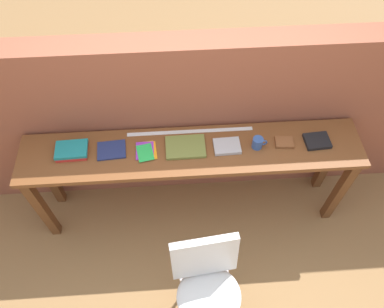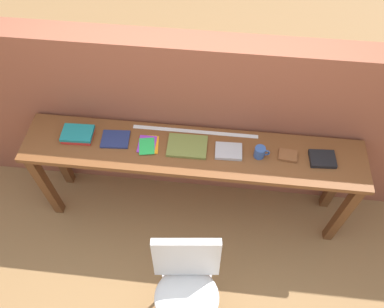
{
  "view_description": "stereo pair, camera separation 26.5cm",
  "coord_description": "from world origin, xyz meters",
  "px_view_note": "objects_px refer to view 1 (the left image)",
  "views": [
    {
      "loc": [
        -0.1,
        -1.28,
        3.07
      ],
      "look_at": [
        0.0,
        0.25,
        0.9
      ],
      "focal_mm": 35.0,
      "sensor_mm": 36.0,
      "label": 1
    },
    {
      "loc": [
        0.16,
        -1.28,
        3.07
      ],
      "look_at": [
        0.0,
        0.25,
        0.9
      ],
      "focal_mm": 35.0,
      "sensor_mm": 36.0,
      "label": 2
    }
  ],
  "objects_px": {
    "magazine_cycling": "(112,150)",
    "pamphlet_pile_colourful": "(146,151)",
    "book_stack_leftmost": "(72,151)",
    "book_repair_rightmost": "(317,141)",
    "mug": "(258,143)",
    "chair_white_moulded": "(207,283)",
    "leather_journal_brown": "(284,142)",
    "book_open_centre": "(185,147)"
  },
  "relations": [
    {
      "from": "chair_white_moulded",
      "to": "book_open_centre",
      "type": "distance_m",
      "value": 0.95
    },
    {
      "from": "book_stack_leftmost",
      "to": "chair_white_moulded",
      "type": "bearing_deg",
      "value": -44.23
    },
    {
      "from": "mug",
      "to": "book_open_centre",
      "type": "bearing_deg",
      "value": 177.5
    },
    {
      "from": "magazine_cycling",
      "to": "mug",
      "type": "bearing_deg",
      "value": -5.72
    },
    {
      "from": "leather_journal_brown",
      "to": "book_stack_leftmost",
      "type": "bearing_deg",
      "value": -175.28
    },
    {
      "from": "book_stack_leftmost",
      "to": "book_open_centre",
      "type": "distance_m",
      "value": 0.81
    },
    {
      "from": "mug",
      "to": "leather_journal_brown",
      "type": "height_order",
      "value": "mug"
    },
    {
      "from": "pamphlet_pile_colourful",
      "to": "magazine_cycling",
      "type": "bearing_deg",
      "value": 174.5
    },
    {
      "from": "mug",
      "to": "book_stack_leftmost",
      "type": "bearing_deg",
      "value": 178.59
    },
    {
      "from": "magazine_cycling",
      "to": "leather_journal_brown",
      "type": "bearing_deg",
      "value": -4.68
    },
    {
      "from": "book_open_centre",
      "to": "mug",
      "type": "relative_size",
      "value": 2.6
    },
    {
      "from": "magazine_cycling",
      "to": "mug",
      "type": "distance_m",
      "value": 1.05
    },
    {
      "from": "pamphlet_pile_colourful",
      "to": "chair_white_moulded",
      "type": "bearing_deg",
      "value": -66.13
    },
    {
      "from": "book_open_centre",
      "to": "chair_white_moulded",
      "type": "bearing_deg",
      "value": -84.48
    },
    {
      "from": "mug",
      "to": "book_repair_rightmost",
      "type": "bearing_deg",
      "value": 1.51
    },
    {
      "from": "book_stack_leftmost",
      "to": "leather_journal_brown",
      "type": "bearing_deg",
      "value": -0.61
    },
    {
      "from": "leather_journal_brown",
      "to": "chair_white_moulded",
      "type": "bearing_deg",
      "value": -120.7
    },
    {
      "from": "magazine_cycling",
      "to": "leather_journal_brown",
      "type": "relative_size",
      "value": 1.55
    },
    {
      "from": "chair_white_moulded",
      "to": "book_open_centre",
      "type": "relative_size",
      "value": 3.12
    },
    {
      "from": "chair_white_moulded",
      "to": "mug",
      "type": "height_order",
      "value": "mug"
    },
    {
      "from": "magazine_cycling",
      "to": "book_open_centre",
      "type": "distance_m",
      "value": 0.53
    },
    {
      "from": "book_stack_leftmost",
      "to": "mug",
      "type": "xyz_separation_m",
      "value": [
        1.33,
        -0.03,
        0.02
      ]
    },
    {
      "from": "chair_white_moulded",
      "to": "leather_journal_brown",
      "type": "distance_m",
      "value": 1.13
    },
    {
      "from": "mug",
      "to": "pamphlet_pile_colourful",
      "type": "bearing_deg",
      "value": 179.4
    },
    {
      "from": "chair_white_moulded",
      "to": "book_repair_rightmost",
      "type": "bearing_deg",
      "value": 44.62
    },
    {
      "from": "book_open_centre",
      "to": "mug",
      "type": "xyz_separation_m",
      "value": [
        0.52,
        -0.02,
        0.03
      ]
    },
    {
      "from": "magazine_cycling",
      "to": "book_open_centre",
      "type": "height_order",
      "value": "book_open_centre"
    },
    {
      "from": "book_stack_leftmost",
      "to": "book_repair_rightmost",
      "type": "relative_size",
      "value": 1.28
    },
    {
      "from": "magazine_cycling",
      "to": "pamphlet_pile_colourful",
      "type": "bearing_deg",
      "value": -9.47
    },
    {
      "from": "mug",
      "to": "book_repair_rightmost",
      "type": "height_order",
      "value": "mug"
    },
    {
      "from": "chair_white_moulded",
      "to": "magazine_cycling",
      "type": "relative_size",
      "value": 4.42
    },
    {
      "from": "magazine_cycling",
      "to": "pamphlet_pile_colourful",
      "type": "height_order",
      "value": "magazine_cycling"
    },
    {
      "from": "book_stack_leftmost",
      "to": "mug",
      "type": "relative_size",
      "value": 2.1
    },
    {
      "from": "book_repair_rightmost",
      "to": "magazine_cycling",
      "type": "bearing_deg",
      "value": 175.72
    },
    {
      "from": "book_repair_rightmost",
      "to": "book_open_centre",
      "type": "bearing_deg",
      "value": 175.86
    },
    {
      "from": "leather_journal_brown",
      "to": "book_repair_rightmost",
      "type": "height_order",
      "value": "book_repair_rightmost"
    },
    {
      "from": "chair_white_moulded",
      "to": "book_stack_leftmost",
      "type": "relative_size",
      "value": 3.85
    },
    {
      "from": "chair_white_moulded",
      "to": "pamphlet_pile_colourful",
      "type": "bearing_deg",
      "value": 113.87
    },
    {
      "from": "book_stack_leftmost",
      "to": "pamphlet_pile_colourful",
      "type": "relative_size",
      "value": 1.2
    },
    {
      "from": "book_stack_leftmost",
      "to": "magazine_cycling",
      "type": "distance_m",
      "value": 0.28
    },
    {
      "from": "book_open_centre",
      "to": "pamphlet_pile_colourful",
      "type": "bearing_deg",
      "value": -177.71
    },
    {
      "from": "book_stack_leftmost",
      "to": "magazine_cycling",
      "type": "height_order",
      "value": "book_stack_leftmost"
    }
  ]
}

